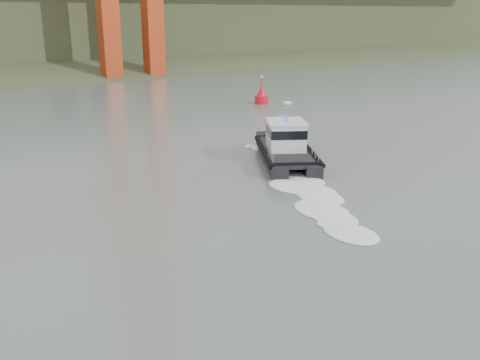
# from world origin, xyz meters

# --- Properties ---
(ground) EXTENTS (400.00, 400.00, 0.00)m
(ground) POSITION_xyz_m (0.00, 0.00, 0.00)
(ground) COLOR #51605A
(ground) RESTS_ON ground
(patrol_boat) EXTENTS (7.75, 10.20, 4.71)m
(patrol_boat) POSITION_xyz_m (10.18, 16.72, 1.18)
(patrol_boat) COLOR black
(patrol_boat) RESTS_ON ground
(nav_buoy) EXTENTS (1.76, 1.76, 3.66)m
(nav_buoy) POSITION_xyz_m (24.59, 40.16, 0.96)
(nav_buoy) COLOR red
(nav_buoy) RESTS_ON ground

